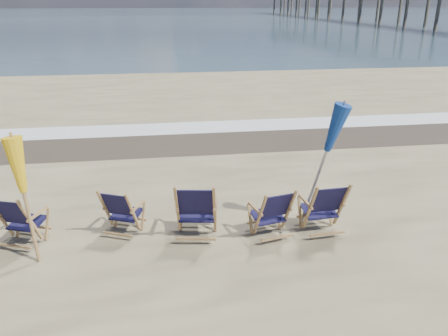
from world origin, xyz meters
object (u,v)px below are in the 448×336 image
object	(u,v)px
beach_chair_0	(31,223)
beach_chair_3	(289,212)
beach_chair_1	(133,214)
beach_chair_2	(214,212)
beach_chair_4	(342,207)
umbrella_blue	(323,131)
umbrella_yellow	(21,173)

from	to	relation	value
beach_chair_0	beach_chair_3	xyz separation A→B (m)	(4.28, -0.19, -0.01)
beach_chair_1	beach_chair_3	distance (m)	2.67
beach_chair_0	beach_chair_1	xyz separation A→B (m)	(1.63, 0.14, -0.03)
beach_chair_0	beach_chair_2	size ratio (longest dim) A/B	0.89
beach_chair_0	beach_chair_2	distance (m)	3.00
beach_chair_2	beach_chair_0	bearing A→B (deg)	6.46
beach_chair_1	beach_chair_4	size ratio (longest dim) A/B	0.88
beach_chair_2	beach_chair_4	xyz separation A→B (m)	(2.22, -0.08, -0.03)
beach_chair_0	beach_chair_4	xyz separation A→B (m)	(5.22, -0.23, 0.03)
beach_chair_1	umbrella_blue	bearing A→B (deg)	-155.60
beach_chair_0	beach_chair_1	bearing A→B (deg)	-154.29
beach_chair_3	beach_chair_4	distance (m)	0.94
beach_chair_1	beach_chair_3	bearing A→B (deg)	-163.79
beach_chair_4	umbrella_yellow	xyz separation A→B (m)	(-5.13, -0.06, 0.96)
beach_chair_1	beach_chair_3	world-z (taller)	beach_chair_3
beach_chair_1	beach_chair_4	distance (m)	3.61
beach_chair_1	umbrella_yellow	size ratio (longest dim) A/B	0.46
beach_chair_4	beach_chair_1	bearing A→B (deg)	-9.76
beach_chair_0	beach_chair_3	bearing A→B (deg)	-161.87
beach_chair_4	umbrella_yellow	bearing A→B (deg)	-3.19
umbrella_yellow	beach_chair_1	bearing A→B (deg)	15.60
beach_chair_4	beach_chair_2	bearing A→B (deg)	-5.83
beach_chair_3	beach_chair_4	xyz separation A→B (m)	(0.94, -0.04, 0.04)
beach_chair_2	umbrella_blue	size ratio (longest dim) A/B	0.48
beach_chair_0	beach_chair_1	size ratio (longest dim) A/B	1.07
beach_chair_3	umbrella_blue	size ratio (longest dim) A/B	0.42
beach_chair_1	beach_chair_3	size ratio (longest dim) A/B	0.95
umbrella_yellow	umbrella_blue	bearing A→B (deg)	5.75
beach_chair_2	umbrella_yellow	distance (m)	3.06
beach_chair_1	umbrella_blue	size ratio (longest dim) A/B	0.40
beach_chair_0	beach_chair_3	size ratio (longest dim) A/B	1.02
umbrella_yellow	beach_chair_2	bearing A→B (deg)	2.65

